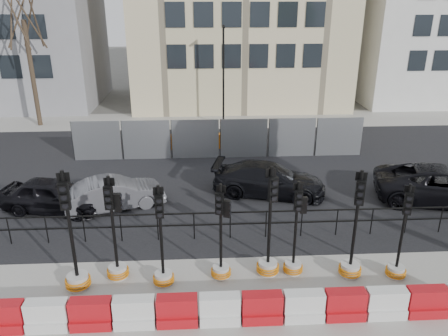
{
  "coord_description": "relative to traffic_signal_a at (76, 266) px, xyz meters",
  "views": [
    {
      "loc": [
        -0.89,
        -11.54,
        7.65
      ],
      "look_at": [
        -0.11,
        3.0,
        1.84
      ],
      "focal_mm": 35.0,
      "sensor_mm": 36.0,
      "label": 1
    }
  ],
  "objects": [
    {
      "name": "traffic_signal_b",
      "position": [
        1.03,
        0.43,
        0.03
      ],
      "size": [
        0.63,
        0.63,
        3.2
      ],
      "rotation": [
        0.0,
        0.0,
        -0.07
      ],
      "color": "#BABAB5",
      "rests_on": "ground"
    },
    {
      "name": "car_b",
      "position": [
        0.16,
        4.93,
        -0.12
      ],
      "size": [
        3.63,
        4.53,
        1.22
      ],
      "primitive_type": "imported",
      "rotation": [
        0.0,
        0.0,
        1.91
      ],
      "color": "#57585D",
      "rests_on": "ground"
    },
    {
      "name": "heras_fencing",
      "position": [
        3.92,
        10.96,
        -0.02
      ],
      "size": [
        14.33,
        1.72,
        2.0
      ],
      "color": "gray",
      "rests_on": "ground"
    },
    {
      "name": "car_a",
      "position": [
        -2.1,
        4.82,
        -0.09
      ],
      "size": [
        3.03,
        4.4,
        1.29
      ],
      "primitive_type": "imported",
      "rotation": [
        0.0,
        0.0,
        1.37
      ],
      "color": "black",
      "rests_on": "ground"
    },
    {
      "name": "barrier_row",
      "position": [
        4.41,
        -1.56,
        -0.37
      ],
      "size": [
        12.55,
        0.5,
        0.8
      ],
      "color": "#AC120D",
      "rests_on": "ground"
    },
    {
      "name": "car_c",
      "position": [
        6.22,
        5.85,
        -0.08
      ],
      "size": [
        3.98,
        5.41,
        1.32
      ],
      "primitive_type": "imported",
      "rotation": [
        0.0,
        0.0,
        1.33
      ],
      "color": "black",
      "rests_on": "ground"
    },
    {
      "name": "tree_bare_far",
      "position": [
        -6.59,
        16.74,
        5.92
      ],
      "size": [
        2.0,
        2.0,
        9.0
      ],
      "color": "#473828",
      "rests_on": "ground"
    },
    {
      "name": "kerb_railing",
      "position": [
        4.41,
        2.44,
        -0.05
      ],
      "size": [
        18.0,
        0.04,
        1.0
      ],
      "color": "black",
      "rests_on": "ground"
    },
    {
      "name": "lamp_post_far",
      "position": [
        4.91,
        16.23,
        2.49
      ],
      "size": [
        0.12,
        0.56,
        6.0
      ],
      "color": "black",
      "rests_on": "ground"
    },
    {
      "name": "traffic_signal_d",
      "position": [
        4.0,
        0.3,
        -0.03
      ],
      "size": [
        0.58,
        0.58,
        2.96
      ],
      "rotation": [
        0.0,
        0.0,
        -0.34
      ],
      "color": "#BABAB5",
      "rests_on": "ground"
    },
    {
      "name": "traffic_signal_e",
      "position": [
        5.38,
        0.4,
        -0.03
      ],
      "size": [
        0.67,
        0.67,
        3.39
      ],
      "rotation": [
        0.0,
        0.0,
        0.27
      ],
      "color": "#BABAB5",
      "rests_on": "ground"
    },
    {
      "name": "sidewalk_near",
      "position": [
        4.41,
        -1.76,
        -0.72
      ],
      "size": [
        40.0,
        6.0,
        0.02
      ],
      "primitive_type": "cube",
      "color": "gray",
      "rests_on": "ground"
    },
    {
      "name": "building_grey",
      "position": [
        -9.59,
        23.23,
        6.27
      ],
      "size": [
        11.0,
        9.06,
        14.0
      ],
      "color": "gray",
      "rests_on": "ground"
    },
    {
      "name": "traffic_signal_f",
      "position": [
        6.13,
        0.4,
        -0.03
      ],
      "size": [
        0.58,
        0.58,
        2.94
      ],
      "rotation": [
        0.0,
        0.0,
        -0.02
      ],
      "color": "#BABAB5",
      "rests_on": "ground"
    },
    {
      "name": "ground",
      "position": [
        4.41,
        1.24,
        -0.73
      ],
      "size": [
        120.0,
        120.0,
        0.0
      ],
      "primitive_type": "plane",
      "color": "#51514C",
      "rests_on": "ground"
    },
    {
      "name": "traffic_signal_a",
      "position": [
        0.0,
        0.0,
        0.0
      ],
      "size": [
        0.7,
        0.7,
        3.56
      ],
      "rotation": [
        0.0,
        0.0,
        0.15
      ],
      "color": "#BABAB5",
      "rests_on": "ground"
    },
    {
      "name": "sidewalk_far",
      "position": [
        4.41,
        17.24,
        -0.72
      ],
      "size": [
        40.0,
        4.0,
        0.02
      ],
      "primitive_type": "cube",
      "color": "gray",
      "rests_on": "ground"
    },
    {
      "name": "traffic_signal_g",
      "position": [
        7.75,
        0.17,
        -0.05
      ],
      "size": [
        0.65,
        0.65,
        3.32
      ],
      "rotation": [
        0.0,
        0.0,
        -0.27
      ],
      "color": "#BABAB5",
      "rests_on": "ground"
    },
    {
      "name": "car_d",
      "position": [
        12.93,
        4.79,
        -0.01
      ],
      "size": [
        4.82,
        6.3,
        1.44
      ],
      "primitive_type": "imported",
      "rotation": [
        0.0,
        0.0,
        1.33
      ],
      "color": "black",
      "rests_on": "ground"
    },
    {
      "name": "road",
      "position": [
        4.41,
        8.24,
        -0.72
      ],
      "size": [
        40.0,
        14.0,
        0.03
      ],
      "primitive_type": "cube",
      "color": "black",
      "rests_on": "ground"
    },
    {
      "name": "traffic_signal_c",
      "position": [
        2.37,
        0.06,
        -0.1
      ],
      "size": [
        0.6,
        0.6,
        3.07
      ],
      "rotation": [
        0.0,
        0.0,
        0.11
      ],
      "color": "#BABAB5",
      "rests_on": "ground"
    },
    {
      "name": "traffic_signal_h",
      "position": [
        9.06,
        0.04,
        -0.12
      ],
      "size": [
        0.58,
        0.58,
        2.95
      ],
      "rotation": [
        0.0,
        0.0,
        -0.34
      ],
      "color": "#BABAB5",
      "rests_on": "ground"
    }
  ]
}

